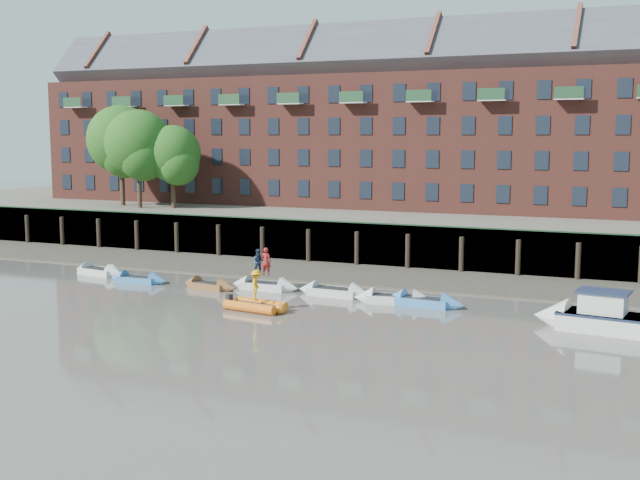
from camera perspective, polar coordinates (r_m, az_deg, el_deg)
The scene contains 19 objects.
ground at distance 40.48m, azimuth -5.57°, elevation -6.61°, with size 220.00×220.00×0.00m, color #605A54.
foreshore at distance 56.58m, azimuth 3.19°, elevation -2.53°, with size 110.00×8.00×0.50m, color #3D382F.
mud_band at distance 53.45m, azimuth 1.95°, elevation -3.12°, with size 110.00×1.60×0.10m, color #4C4336.
river_wall at distance 60.43m, azimuth 4.61°, elevation -0.37°, with size 110.00×1.23×3.30m.
bank_terrace at distance 73.38m, azimuth 7.99°, elevation 0.97°, with size 110.00×28.00×3.20m, color #5E594D.
apartment_terrace at distance 73.94m, azimuth 8.35°, elevation 9.73°, with size 80.60×15.56×20.98m.
tree_cluster at distance 76.14m, azimuth -12.81°, elevation 6.68°, with size 11.76×7.74×9.40m.
rowboat_0 at distance 58.77m, azimuth -15.44°, elevation -2.18°, with size 4.83×2.15×1.35m.
rowboat_1 at distance 55.02m, azimuth -12.80°, elevation -2.76°, with size 4.29×1.48×1.22m.
rowboat_2 at distance 52.05m, azimuth -7.90°, elevation -3.23°, with size 4.27×1.83×1.20m.
rowboat_3 at distance 51.44m, azimuth -3.95°, elevation -3.28°, with size 4.66×1.36×1.35m.
rowboat_4 at distance 49.34m, azimuth 1.01°, elevation -3.71°, with size 4.92×1.67×1.41m.
rowboat_5 at distance 47.48m, azimuth 5.24°, elevation -4.19°, with size 4.90×2.07×1.38m.
rowboat_6 at distance 46.83m, azimuth 7.39°, elevation -4.38°, with size 4.95×1.82×1.40m.
rib_tender at distance 45.37m, azimuth -4.46°, elevation -4.69°, with size 3.76×2.20×0.64m.
motor_launch at distance 43.04m, azimuth 18.59°, elevation -5.19°, with size 6.66×2.89×2.66m.
person_rower_a at distance 51.16m, azimuth -3.87°, elevation -1.54°, with size 0.66×0.44×1.82m, color maroon.
person_rower_b at distance 51.53m, azimuth -4.37°, elevation -1.56°, with size 0.81×0.63×1.67m, color #19233F.
person_rib_crew at distance 45.12m, azimuth -4.55°, elevation -3.22°, with size 1.13×0.65×1.74m, color orange.
Camera 1 is at (18.88, -34.43, 9.83)m, focal length 45.00 mm.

